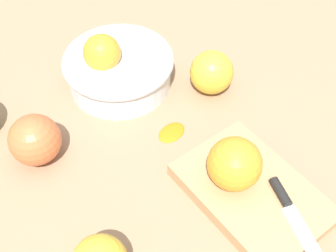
# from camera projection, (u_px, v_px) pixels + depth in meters

# --- Properties ---
(ground_plane) EXTENTS (2.40, 2.40, 0.00)m
(ground_plane) POSITION_uv_depth(u_px,v_px,m) (161.00, 158.00, 0.71)
(ground_plane) COLOR #997556
(bowl) EXTENTS (0.20, 0.20, 0.10)m
(bowl) POSITION_uv_depth(u_px,v_px,m) (117.00, 67.00, 0.79)
(bowl) COLOR silver
(bowl) RESTS_ON ground_plane
(cutting_board) EXTENTS (0.23, 0.17, 0.02)m
(cutting_board) POSITION_uv_depth(u_px,v_px,m) (252.00, 193.00, 0.65)
(cutting_board) COLOR tan
(cutting_board) RESTS_ON ground_plane
(orange_on_board) EXTENTS (0.08, 0.08, 0.08)m
(orange_on_board) POSITION_uv_depth(u_px,v_px,m) (235.00, 164.00, 0.62)
(orange_on_board) COLOR orange
(orange_on_board) RESTS_ON cutting_board
(knife) EXTENTS (0.15, 0.08, 0.01)m
(knife) POSITION_uv_depth(u_px,v_px,m) (292.00, 212.00, 0.61)
(knife) COLOR silver
(knife) RESTS_ON cutting_board
(apple_front_left) EXTENTS (0.08, 0.08, 0.08)m
(apple_front_left) POSITION_uv_depth(u_px,v_px,m) (35.00, 140.00, 0.68)
(apple_front_left) COLOR #CC6638
(apple_front_left) RESTS_ON ground_plane
(apple_back_left) EXTENTS (0.08, 0.08, 0.08)m
(apple_back_left) POSITION_uv_depth(u_px,v_px,m) (212.00, 72.00, 0.78)
(apple_back_left) COLOR gold
(apple_back_left) RESTS_ON ground_plane
(citrus_peel) EXTENTS (0.04, 0.06, 0.01)m
(citrus_peel) POSITION_uv_depth(u_px,v_px,m) (172.00, 131.00, 0.74)
(citrus_peel) COLOR orange
(citrus_peel) RESTS_ON ground_plane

